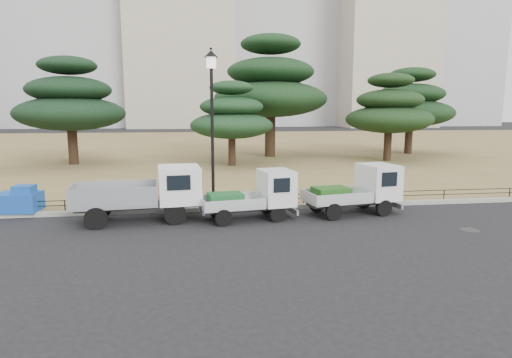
{
  "coord_description": "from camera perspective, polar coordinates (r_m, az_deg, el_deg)",
  "views": [
    {
      "loc": [
        -2.15,
        -13.42,
        3.83
      ],
      "look_at": [
        0.0,
        2.0,
        1.3
      ],
      "focal_mm": 30.0,
      "sensor_mm": 36.0,
      "label": 1
    }
  ],
  "objects": [
    {
      "name": "ground",
      "position": [
        14.12,
        1.13,
        -6.51
      ],
      "size": [
        220.0,
        220.0,
        0.0
      ],
      "primitive_type": "plane",
      "color": "black"
    },
    {
      "name": "lawn",
      "position": [
        44.23,
        -5.13,
        4.32
      ],
      "size": [
        120.0,
        56.0,
        0.15
      ],
      "primitive_type": "cube",
      "color": "olive",
      "rests_on": "ground"
    },
    {
      "name": "curb",
      "position": [
        16.59,
        -0.29,
        -3.83
      ],
      "size": [
        120.0,
        0.25,
        0.16
      ],
      "primitive_type": "cube",
      "color": "gray",
      "rests_on": "ground"
    },
    {
      "name": "truck_large",
      "position": [
        15.25,
        -14.45,
        -1.61
      ],
      "size": [
        4.43,
        2.09,
        1.87
      ],
      "rotation": [
        0.0,
        0.0,
        0.1
      ],
      "color": "black",
      "rests_on": "ground"
    },
    {
      "name": "truck_kei_front",
      "position": [
        15.03,
        -0.15,
        -2.19
      ],
      "size": [
        3.41,
        1.83,
        1.72
      ],
      "rotation": [
        0.0,
        0.0,
        0.15
      ],
      "color": "black",
      "rests_on": "ground"
    },
    {
      "name": "truck_kei_rear",
      "position": [
        16.3,
        13.46,
        -1.38
      ],
      "size": [
        3.64,
        2.01,
        1.81
      ],
      "rotation": [
        0.0,
        0.0,
        0.17
      ],
      "color": "black",
      "rests_on": "ground"
    },
    {
      "name": "street_lamp",
      "position": [
        16.33,
        -5.91,
        10.12
      ],
      "size": [
        0.52,
        0.52,
        5.84
      ],
      "color": "black",
      "rests_on": "lawn"
    },
    {
      "name": "pipe_fence",
      "position": [
        16.66,
        -0.36,
        -2.51
      ],
      "size": [
        38.0,
        0.04,
        0.4
      ],
      "color": "black",
      "rests_on": "lawn"
    },
    {
      "name": "tarp_pile",
      "position": [
        17.87,
        -29.06,
        -2.55
      ],
      "size": [
        1.53,
        1.16,
        0.98
      ],
      "rotation": [
        0.0,
        0.0,
        -0.05
      ],
      "color": "#174DB4",
      "rests_on": "lawn"
    },
    {
      "name": "manhole",
      "position": [
        15.45,
        26.6,
        -6.1
      ],
      "size": [
        0.6,
        0.6,
        0.01
      ],
      "primitive_type": "cylinder",
      "color": "#2D2D30",
      "rests_on": "ground"
    },
    {
      "name": "pine_west_near",
      "position": [
        31.58,
        -23.56,
        9.3
      ],
      "size": [
        7.17,
        7.17,
        7.17
      ],
      "color": "black",
      "rests_on": "lawn"
    },
    {
      "name": "pine_center_left",
      "position": [
        28.39,
        -3.27,
        8.26
      ],
      "size": [
        5.46,
        5.46,
        5.55
      ],
      "color": "black",
      "rests_on": "lawn"
    },
    {
      "name": "pine_center_right",
      "position": [
        34.01,
        1.93,
        12.18
      ],
      "size": [
        8.84,
        8.84,
        9.38
      ],
      "color": "black",
      "rests_on": "lawn"
    },
    {
      "name": "pine_east_near",
      "position": [
        32.56,
        17.34,
        8.7
      ],
      "size": [
        6.2,
        6.2,
        6.27
      ],
      "color": "black",
      "rests_on": "lawn"
    },
    {
      "name": "pine_east_far",
      "position": [
        38.44,
        19.91,
        9.33
      ],
      "size": [
        7.09,
        7.09,
        7.12
      ],
      "color": "black",
      "rests_on": "lawn"
    },
    {
      "name": "tower_east",
      "position": [
        106.25,
        16.61,
        19.8
      ],
      "size": [
        20.0,
        18.0,
        48.0
      ],
      "primitive_type": "cube",
      "color": "#AAA08C",
      "rests_on": "ground"
    }
  ]
}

